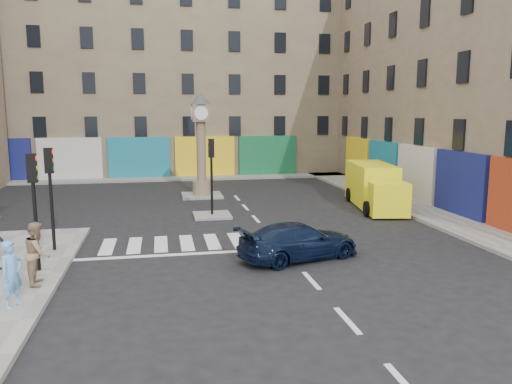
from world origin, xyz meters
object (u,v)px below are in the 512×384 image
object	(u,v)px
pedestrian_blue	(12,274)
traffic_light_island	(211,164)
navy_sedan	(299,241)
pedestrian_tan	(38,253)
clock_pillar	(201,138)
traffic_light_left_far	(50,182)
traffic_light_left_near	(34,193)
yellow_van	(374,186)

from	to	relation	value
pedestrian_blue	traffic_light_island	bearing A→B (deg)	1.41
navy_sedan	pedestrian_tan	size ratio (longest dim) A/B	2.40
clock_pillar	traffic_light_left_far	bearing A→B (deg)	-118.94
traffic_light_island	traffic_light_left_near	bearing A→B (deg)	-128.93
traffic_light_left_near	yellow_van	size ratio (longest dim) A/B	0.57
traffic_light_left_near	pedestrian_tan	xyz separation A→B (m)	(0.30, -1.31, -1.55)
pedestrian_blue	navy_sedan	bearing A→B (deg)	-38.19
traffic_light_island	clock_pillar	distance (m)	6.07
clock_pillar	yellow_van	world-z (taller)	clock_pillar
traffic_light_left_near	pedestrian_blue	distance (m)	3.47
yellow_van	pedestrian_blue	xyz separation A→B (m)	(-15.07, -11.68, -0.12)
traffic_light_left_far	traffic_light_island	bearing A→B (deg)	40.60
traffic_light_left_far	pedestrian_tan	xyz separation A→B (m)	(0.30, -3.71, -1.55)
traffic_light_left_far	navy_sedan	distance (m)	9.07
traffic_light_left_far	clock_pillar	xyz separation A→B (m)	(6.30, 11.40, 0.93)
traffic_light_left_far	pedestrian_tan	size ratio (longest dim) A/B	2.02
clock_pillar	yellow_van	bearing A→B (deg)	-30.44
traffic_light_left_near	navy_sedan	xyz separation A→B (m)	(8.54, 0.11, -1.98)
traffic_light_left_near	pedestrian_tan	distance (m)	2.06
traffic_light_left_far	pedestrian_blue	bearing A→B (deg)	-89.28
traffic_light_left_far	yellow_van	xyz separation A→B (m)	(15.14, 6.20, -1.48)
navy_sedan	traffic_light_island	bearing A→B (deg)	-1.01
yellow_van	clock_pillar	bearing A→B (deg)	159.05
traffic_light_left_far	navy_sedan	bearing A→B (deg)	-15.03
yellow_van	pedestrian_tan	xyz separation A→B (m)	(-14.84, -9.92, -0.08)
yellow_van	pedestrian_tan	bearing A→B (deg)	-136.75
traffic_light_left_near	clock_pillar	size ratio (longest dim) A/B	0.61
clock_pillar	pedestrian_blue	world-z (taller)	clock_pillar
traffic_light_island	navy_sedan	xyz separation A→B (m)	(2.24, -7.69, -1.95)
traffic_light_island	pedestrian_blue	size ratio (longest dim) A/B	2.12
traffic_light_left_far	clock_pillar	distance (m)	13.05
traffic_light_left_near	traffic_light_left_far	distance (m)	2.40
pedestrian_tan	clock_pillar	bearing A→B (deg)	-25.89
clock_pillar	traffic_light_left_near	bearing A→B (deg)	-114.55
traffic_light_left_near	traffic_light_left_far	size ratio (longest dim) A/B	1.00
pedestrian_tan	traffic_light_left_near	bearing A→B (deg)	8.63
traffic_light_left_near	navy_sedan	bearing A→B (deg)	0.71
navy_sedan	clock_pillar	bearing A→B (deg)	-7.95
traffic_light_left_far	pedestrian_tan	world-z (taller)	traffic_light_left_far
pedestrian_blue	yellow_van	bearing A→B (deg)	-21.00
traffic_light_left_far	traffic_light_island	distance (m)	8.30
clock_pillar	navy_sedan	xyz separation A→B (m)	(2.24, -13.69, -2.91)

